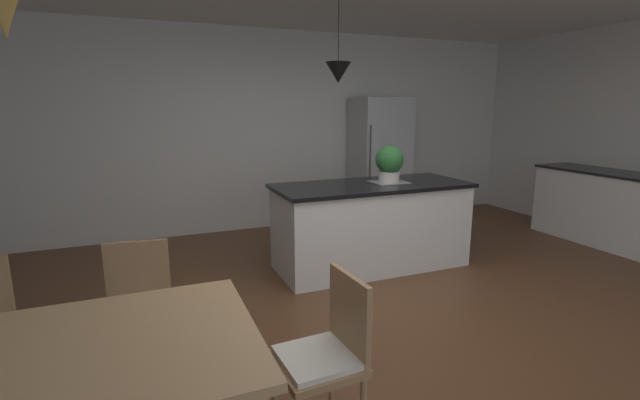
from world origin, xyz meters
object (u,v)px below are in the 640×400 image
Objects in this scene: kitchen_island at (371,224)px; refrigerator at (379,161)px; chair_far_right at (138,310)px; potted_plant_on_island at (389,163)px; chair_kitchen_end at (326,353)px; dining_table at (18,377)px.

refrigerator is at bearing 57.92° from kitchen_island.
potted_plant_on_island is at bearing 26.45° from chair_far_right.
chair_kitchen_end is at bearing -123.93° from kitchen_island.
potted_plant_on_island is at bearing -116.72° from refrigerator.
chair_kitchen_end is 0.48× the size of refrigerator.
chair_far_right is 4.40m from refrigerator.
potted_plant_on_island is (1.63, 2.12, 0.64)m from chair_kitchen_end.
kitchen_island is (2.72, 2.13, -0.21)m from dining_table.
chair_far_right is at bearing -151.60° from kitchen_island.
dining_table is 3.46m from kitchen_island.
chair_far_right is 0.48× the size of refrigerator.
chair_kitchen_end is at bearing -123.14° from refrigerator.
kitchen_island is 1.96m from refrigerator.
chair_kitchen_end reaches higher than dining_table.
refrigerator is at bearing 63.28° from potted_plant_on_island.
chair_far_right is 0.42× the size of kitchen_island.
dining_table is 2.10× the size of chair_kitchen_end.
kitchen_island is (1.43, 2.12, -0.01)m from chair_kitchen_end.
dining_table is 1.30m from chair_kitchen_end.
dining_table is 2.10× the size of chair_far_right.
chair_kitchen_end is (0.87, -0.88, 0.00)m from chair_far_right.
chair_kitchen_end is 4.49m from refrigerator.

